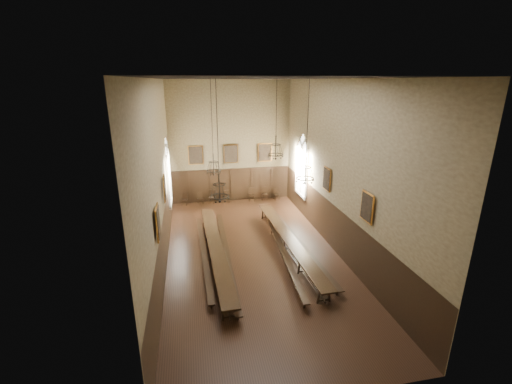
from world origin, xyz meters
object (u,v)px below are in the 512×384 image
object	(u,v)px
table_right	(288,244)
bench_right_outer	(299,244)
chair_1	(200,200)
chair_5	(252,197)
chair_0	(185,202)
bench_left_inner	(226,254)
table_left	(216,253)
chair_6	(264,196)
bench_left_outer	(204,254)
chandelier_front_left	(219,189)
chair_2	(212,199)
chandelier_front_right	(305,171)
chair_3	(227,199)
chandelier_back_right	(276,150)
bench_right_inner	(281,249)
chair_7	(276,196)
chandelier_back_left	(214,165)

from	to	relation	value
table_right	bench_right_outer	bearing A→B (deg)	13.51
bench_right_outer	chair_1	size ratio (longest dim) A/B	11.02
chair_5	chair_0	bearing A→B (deg)	-174.34
bench_left_inner	chair_5	xyz separation A→B (m)	(2.95, 8.79, 0.00)
table_left	chair_6	size ratio (longest dim) A/B	10.78
bench_left_outer	chair_1	world-z (taller)	chair_1
bench_right_outer	chandelier_front_left	distance (m)	6.78
chair_2	chandelier_front_right	size ratio (longest dim) A/B	0.23
chair_3	bench_right_outer	bearing A→B (deg)	-64.49
table_right	chandelier_back_right	bearing A→B (deg)	96.71
bench_left_outer	chair_2	bearing A→B (deg)	83.15
bench_left_inner	bench_right_outer	xyz separation A→B (m)	(4.10, 0.48, -0.02)
chandelier_front_left	chair_6	bearing A→B (deg)	68.28
bench_left_outer	chair_5	distance (m)	9.38
chair_0	chair_1	size ratio (longest dim) A/B	1.01
bench_right_inner	chair_7	distance (m)	8.92
chair_5	chandelier_back_right	world-z (taller)	chandelier_back_right
table_left	bench_left_outer	world-z (taller)	table_left
chair_7	bench_left_inner	bearing A→B (deg)	-137.71
chair_2	chair_7	world-z (taller)	chair_2
chair_0	chair_1	world-z (taller)	chair_0
bench_left_outer	chair_7	world-z (taller)	chair_7
table_left	chair_1	xyz separation A→B (m)	(-0.46, 8.77, -0.15)
chair_5	bench_left_inner	bearing A→B (deg)	-102.59
chandelier_back_left	chandelier_front_left	distance (m)	5.22
chair_1	chandelier_back_right	distance (m)	9.10
chandelier_front_left	chandelier_front_right	xyz separation A→B (m)	(3.66, -0.27, 0.63)
chair_3	chandelier_back_left	world-z (taller)	chandelier_back_left
chair_0	chandelier_front_left	distance (m)	11.95
bench_right_inner	chandelier_front_right	world-z (taller)	chandelier_front_right
table_right	chair_7	distance (m)	8.56
chair_2	chair_6	xyz separation A→B (m)	(4.10, -0.01, 0.00)
table_left	table_right	world-z (taller)	table_left
chair_1	chair_6	size ratio (longest dim) A/B	0.90
chair_6	chair_5	bearing A→B (deg)	-166.26
bench_right_inner	chair_5	xyz separation A→B (m)	(-0.01, 8.75, 0.01)
bench_right_inner	chandelier_back_left	size ratio (longest dim) A/B	1.97
chandelier_front_left	chandelier_front_right	bearing A→B (deg)	-4.14
bench_left_inner	chandelier_front_right	xyz separation A→B (m)	(3.24, -2.45, 4.92)
chair_2	chandelier_front_right	xyz separation A→B (m)	(3.36, -11.33, 4.92)
bench_left_inner	chandelier_back_left	world-z (taller)	chandelier_back_left
bench_right_inner	chandelier_front_right	bearing A→B (deg)	-83.72
chair_6	chandelier_front_left	world-z (taller)	chandelier_front_left
chair_7	table_right	bearing A→B (deg)	-118.36
table_right	bench_right_inner	distance (m)	0.55
chandelier_back_left	chair_1	bearing A→B (deg)	96.98
table_right	chair_3	xyz separation A→B (m)	(-2.41, 8.53, -0.13)
bench_left_inner	bench_right_outer	world-z (taller)	bench_left_inner
table_left	chandelier_back_right	distance (m)	6.51
chandelier_back_left	chandelier_front_right	world-z (taller)	same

